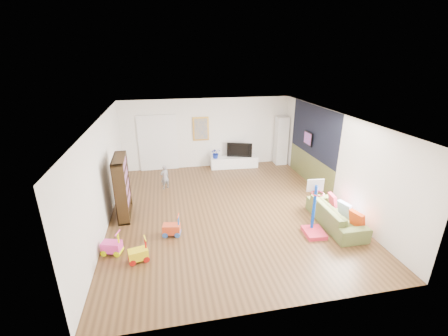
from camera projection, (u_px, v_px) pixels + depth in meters
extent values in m
cube|color=brown|center=(227.00, 210.00, 8.71)|extent=(6.50, 7.50, 0.00)
cube|color=white|center=(227.00, 118.00, 7.75)|extent=(6.50, 7.50, 0.00)
cube|color=silver|center=(207.00, 133.00, 11.67)|extent=(6.50, 0.00, 2.70)
cube|color=silver|center=(275.00, 246.00, 4.80)|extent=(6.50, 0.00, 2.70)
cube|color=silver|center=(102.00, 175.00, 7.64)|extent=(0.00, 7.50, 2.70)
cube|color=white|center=(334.00, 159.00, 8.83)|extent=(0.00, 7.50, 2.70)
cube|color=black|center=(314.00, 131.00, 9.93)|extent=(0.01, 3.20, 1.70)
cube|color=brown|center=(309.00, 169.00, 10.41)|extent=(0.01, 3.20, 1.00)
cube|color=white|center=(158.00, 144.00, 11.39)|extent=(1.45, 0.06, 2.10)
cube|color=gold|center=(201.00, 129.00, 11.52)|extent=(0.62, 0.06, 0.92)
cube|color=#7F3F8C|center=(308.00, 138.00, 10.21)|extent=(0.04, 0.56, 0.46)
cube|color=white|center=(234.00, 162.00, 11.92)|extent=(1.88, 0.56, 0.43)
cube|color=silver|center=(281.00, 141.00, 12.09)|extent=(0.47, 0.47, 1.95)
cube|color=#31210F|center=(122.00, 187.00, 8.13)|extent=(0.34, 1.18, 1.71)
imported|color=#5B6732|center=(336.00, 215.00, 7.85)|extent=(0.79, 1.97, 0.57)
cube|color=#D42841|center=(317.00, 209.00, 7.27)|extent=(0.53, 0.62, 1.42)
cube|color=yellow|center=(138.00, 250.00, 6.45)|extent=(0.46, 0.34, 0.55)
cube|color=#D84724|center=(171.00, 225.00, 7.38)|extent=(0.46, 0.33, 0.56)
cube|color=#EE389F|center=(111.00, 243.00, 6.70)|extent=(0.48, 0.37, 0.57)
imported|color=slate|center=(165.00, 177.00, 9.95)|extent=(0.36, 0.31, 0.83)
imported|color=black|center=(240.00, 149.00, 11.84)|extent=(0.98, 0.42, 0.57)
imported|color=#102594|center=(216.00, 153.00, 11.63)|extent=(0.42, 0.38, 0.42)
cube|color=red|center=(357.00, 219.00, 7.33)|extent=(0.20, 0.42, 0.40)
cube|color=white|center=(345.00, 209.00, 7.81)|extent=(0.21, 0.42, 0.40)
cube|color=#BB2744|center=(333.00, 200.00, 8.31)|extent=(0.11, 0.35, 0.35)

